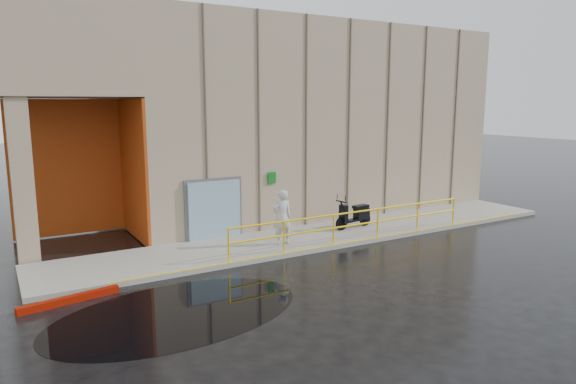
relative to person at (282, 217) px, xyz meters
name	(u,v)px	position (x,y,z in m)	size (l,w,h in m)	color
ground	(299,297)	(-1.84, -4.04, -1.07)	(120.00, 120.00, 0.00)	black
sidewalk	(327,235)	(2.16, 0.46, -0.99)	(20.00, 3.00, 0.15)	gray
building	(269,116)	(3.26, 6.95, 3.14)	(20.00, 10.17, 8.00)	gray
guardrail	(356,225)	(2.41, -0.89, -0.39)	(9.56, 0.06, 1.03)	yellow
person	(282,217)	(0.00, 0.00, 0.00)	(0.67, 0.44, 1.84)	#BBBBC0
scooter	(354,208)	(3.47, 0.59, -0.16)	(1.75, 0.74, 1.33)	black
red_curb	(70,300)	(-6.84, -1.52, -0.98)	(2.40, 0.18, 0.18)	#790D00
puddle	(177,313)	(-4.77, -3.42, -1.07)	(6.09, 3.75, 0.01)	black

